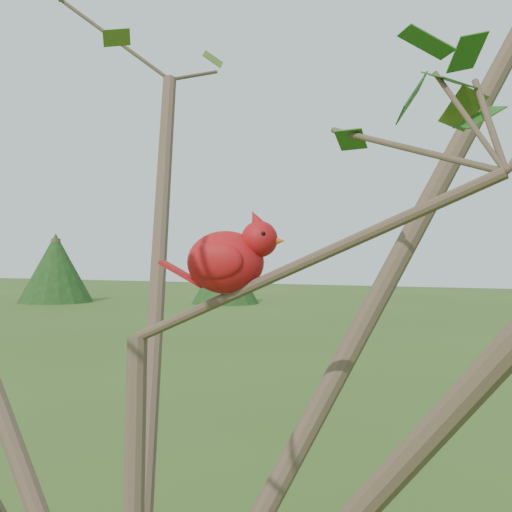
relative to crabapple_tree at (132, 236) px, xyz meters
The scene contains 2 objects.
crabapple_tree is the anchor object (origin of this frame).
cardinal 0.16m from the crabapple_tree, 45.99° to the left, with size 0.21×0.12×0.14m.
Camera 1 is at (0.64, -0.92, 2.10)m, focal length 50.00 mm.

